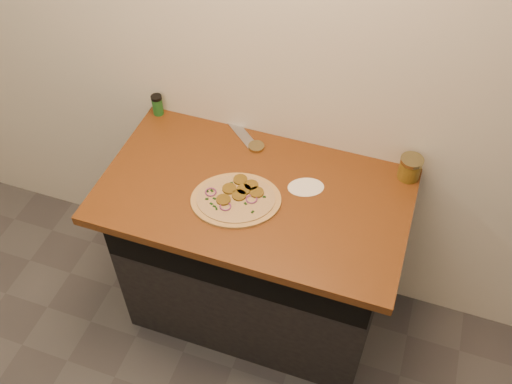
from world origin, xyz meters
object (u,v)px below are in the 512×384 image
at_px(pizza, 236,199).
at_px(spice_shaker, 157,105).
at_px(salsa_jar, 410,168).
at_px(chefs_knife, 230,119).

distance_m(pizza, spice_shaker, 0.62).
relative_size(pizza, salsa_jar, 4.41).
height_order(chefs_knife, salsa_jar, salsa_jar).
height_order(chefs_knife, spice_shaker, spice_shaker).
relative_size(chefs_knife, salsa_jar, 2.93).
height_order(pizza, chefs_knife, pizza).
distance_m(chefs_knife, spice_shaker, 0.32).
bearing_deg(salsa_jar, spice_shaker, 178.49).
relative_size(chefs_knife, spice_shaker, 2.99).
bearing_deg(pizza, salsa_jar, 29.36).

